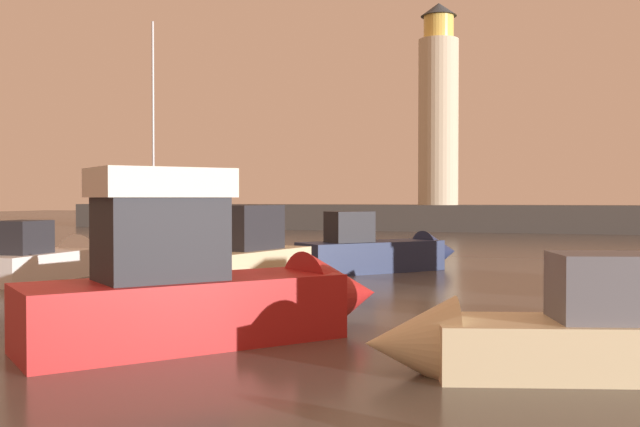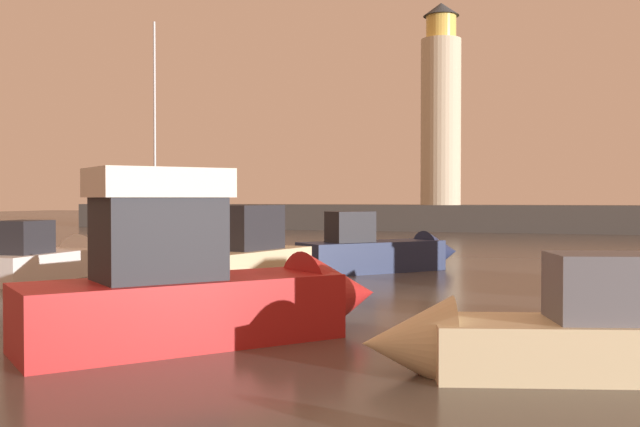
{
  "view_description": "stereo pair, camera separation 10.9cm",
  "coord_description": "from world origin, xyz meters",
  "px_view_note": "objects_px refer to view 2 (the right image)",
  "views": [
    {
      "loc": [
        6.21,
        -1.58,
        2.93
      ],
      "look_at": [
        -0.89,
        19.58,
        2.45
      ],
      "focal_mm": 40.95,
      "sensor_mm": 36.0,
      "label": 1
    },
    {
      "loc": [
        6.31,
        -1.54,
        2.93
      ],
      "look_at": [
        -0.89,
        19.58,
        2.45
      ],
      "focal_mm": 40.95,
      "sensor_mm": 36.0,
      "label": 2
    }
  ],
  "objects_px": {
    "lighthouse": "(441,110)",
    "motorboat_1": "(529,336)",
    "motorboat_6": "(210,266)",
    "sailboat_moored": "(166,245)",
    "motorboat_0": "(57,259)",
    "motorboat_2": "(218,286)",
    "motorboat_4": "(388,252)"
  },
  "relations": [
    {
      "from": "motorboat_1",
      "to": "motorboat_2",
      "type": "height_order",
      "value": "motorboat_2"
    },
    {
      "from": "lighthouse",
      "to": "sailboat_moored",
      "type": "bearing_deg",
      "value": -104.04
    },
    {
      "from": "motorboat_4",
      "to": "motorboat_1",
      "type": "bearing_deg",
      "value": -68.84
    },
    {
      "from": "lighthouse",
      "to": "motorboat_2",
      "type": "bearing_deg",
      "value": -85.51
    },
    {
      "from": "lighthouse",
      "to": "motorboat_2",
      "type": "relative_size",
      "value": 2.44
    },
    {
      "from": "motorboat_0",
      "to": "motorboat_6",
      "type": "bearing_deg",
      "value": -20.01
    },
    {
      "from": "motorboat_2",
      "to": "motorboat_6",
      "type": "relative_size",
      "value": 0.92
    },
    {
      "from": "motorboat_6",
      "to": "motorboat_0",
      "type": "bearing_deg",
      "value": 159.99
    },
    {
      "from": "lighthouse",
      "to": "motorboat_1",
      "type": "xyz_separation_m",
      "value": [
        10.26,
        -52.95,
        -10.19
      ]
    },
    {
      "from": "motorboat_0",
      "to": "motorboat_6",
      "type": "relative_size",
      "value": 0.84
    },
    {
      "from": "motorboat_6",
      "to": "sailboat_moored",
      "type": "distance_m",
      "value": 15.46
    },
    {
      "from": "motorboat_4",
      "to": "sailboat_moored",
      "type": "xyz_separation_m",
      "value": [
        -12.33,
        3.56,
        -0.2
      ]
    },
    {
      "from": "lighthouse",
      "to": "motorboat_1",
      "type": "height_order",
      "value": "lighthouse"
    },
    {
      "from": "lighthouse",
      "to": "motorboat_6",
      "type": "bearing_deg",
      "value": -89.14
    },
    {
      "from": "motorboat_1",
      "to": "motorboat_6",
      "type": "bearing_deg",
      "value": 143.34
    },
    {
      "from": "motorboat_2",
      "to": "sailboat_moored",
      "type": "distance_m",
      "value": 22.48
    },
    {
      "from": "motorboat_6",
      "to": "lighthouse",
      "type": "bearing_deg",
      "value": 90.86
    },
    {
      "from": "motorboat_2",
      "to": "motorboat_4",
      "type": "height_order",
      "value": "motorboat_2"
    },
    {
      "from": "motorboat_0",
      "to": "motorboat_2",
      "type": "height_order",
      "value": "motorboat_2"
    },
    {
      "from": "motorboat_6",
      "to": "sailboat_moored",
      "type": "height_order",
      "value": "sailboat_moored"
    },
    {
      "from": "lighthouse",
      "to": "motorboat_4",
      "type": "distance_m",
      "value": 38.39
    },
    {
      "from": "sailboat_moored",
      "to": "motorboat_4",
      "type": "bearing_deg",
      "value": -16.12
    },
    {
      "from": "motorboat_4",
      "to": "motorboat_6",
      "type": "distance_m",
      "value": 9.6
    },
    {
      "from": "motorboat_1",
      "to": "motorboat_0",
      "type": "bearing_deg",
      "value": 150.15
    },
    {
      "from": "lighthouse",
      "to": "motorboat_0",
      "type": "distance_m",
      "value": 44.74
    },
    {
      "from": "motorboat_0",
      "to": "motorboat_4",
      "type": "xyz_separation_m",
      "value": [
        11.11,
        6.17,
        0.09
      ]
    },
    {
      "from": "motorboat_1",
      "to": "motorboat_4",
      "type": "xyz_separation_m",
      "value": [
        -6.24,
        16.13,
        0.09
      ]
    },
    {
      "from": "motorboat_0",
      "to": "motorboat_1",
      "type": "xyz_separation_m",
      "value": [
        17.35,
        -9.96,
        -0.0
      ]
    },
    {
      "from": "motorboat_0",
      "to": "motorboat_6",
      "type": "height_order",
      "value": "motorboat_6"
    },
    {
      "from": "lighthouse",
      "to": "motorboat_6",
      "type": "relative_size",
      "value": 2.25
    },
    {
      "from": "motorboat_6",
      "to": "sailboat_moored",
      "type": "bearing_deg",
      "value": 125.61
    },
    {
      "from": "motorboat_1",
      "to": "sailboat_moored",
      "type": "distance_m",
      "value": 27.07
    }
  ]
}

